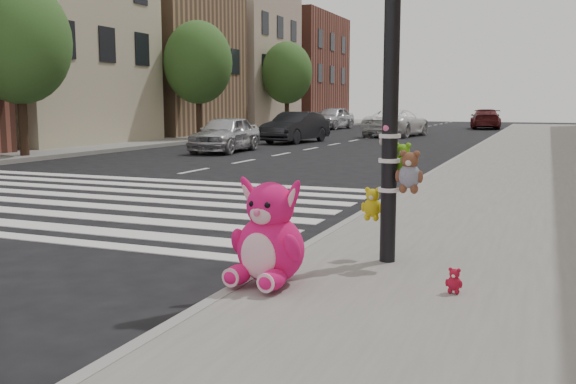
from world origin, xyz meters
The scene contains 19 objects.
ground centered at (0.00, 0.00, 0.00)m, with size 120.00×120.00×0.00m, color black.
sidewalk_far centered at (-13.50, 20.00, 0.07)m, with size 6.00×80.00×0.14m, color slate.
curb_edge centered at (1.55, 10.00, 0.07)m, with size 0.12×80.00×0.15m, color gray.
crosswalk centered at (-4.50, 5.20, 0.01)m, with size 11.00×6.00×0.01m, color silver, non-canonical shape.
bld_far_b centered at (-15.50, 17.00, 5.50)m, with size 6.00×8.00×11.00m, color #BAAE8F.
bld_far_c centered at (-15.50, 26.00, 4.00)m, with size 6.00×8.00×8.00m, color #8E694B.
bld_far_d centered at (-15.50, 35.00, 5.00)m, with size 6.00×8.00×10.00m, color tan.
bld_far_e centered at (-15.50, 46.00, 4.50)m, with size 6.00×10.00×9.00m, color brown.
signal_pole centered at (2.62, 1.81, 1.81)m, with size 0.69×0.49×4.00m.
tree_far_a centered at (-11.20, 11.00, 3.65)m, with size 3.20×3.20×5.44m.
tree_far_b centered at (-11.20, 22.00, 3.65)m, with size 3.20×3.20×5.44m.
tree_far_c centered at (-11.20, 33.00, 3.65)m, with size 3.20×3.20×5.44m.
pink_bunny centered at (1.80, 0.57, 0.54)m, with size 0.70×0.77×0.99m.
red_teddy centered at (3.40, 0.89, 0.25)m, with size 0.15×0.11×0.23m, color #B1112C, non-canonical shape.
car_silver_far centered at (-6.82, 16.26, 0.66)m, with size 1.57×3.90×1.33m, color #BDBCC2.
car_dark_far centered at (-6.50, 22.49, 0.70)m, with size 1.47×4.22×1.39m, color black.
car_white_near centered at (-3.50, 29.83, 0.72)m, with size 2.39×5.19×1.44m, color white.
car_maroon_near centered at (0.00, 42.27, 0.69)m, with size 1.93×4.74×1.38m, color #541819.
car_silver_deep centered at (-9.80, 37.91, 0.78)m, with size 1.85×4.59×1.56m, color silver.
Camera 1 is at (4.08, -4.62, 1.77)m, focal length 40.00 mm.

